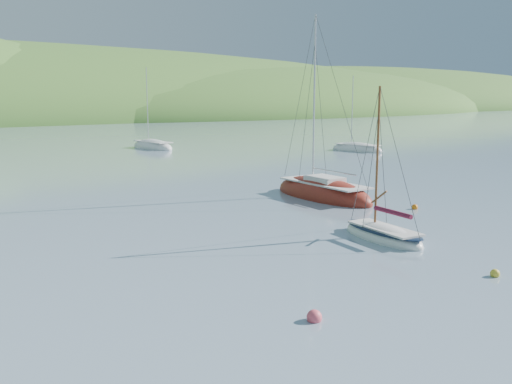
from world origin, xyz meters
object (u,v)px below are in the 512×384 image
daysailer_white (383,235)px  sloop_red (323,194)px  distant_sloop_b (153,147)px  distant_sloop_d (357,150)px

daysailer_white → sloop_red: bearing=69.8°
daysailer_white → distant_sloop_b: bearing=84.3°
distant_sloop_b → distant_sloop_d: 26.40m
daysailer_white → distant_sloop_b: 50.80m
distant_sloop_b → daysailer_white: bearing=-109.4°
distant_sloop_b → distant_sloop_d: size_ratio=1.13×
daysailer_white → distant_sloop_b: size_ratio=0.71×
sloop_red → distant_sloop_d: bearing=41.8°
distant_sloop_b → sloop_red: bearing=-105.3°
daysailer_white → sloop_red: (4.73, 10.45, 0.04)m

